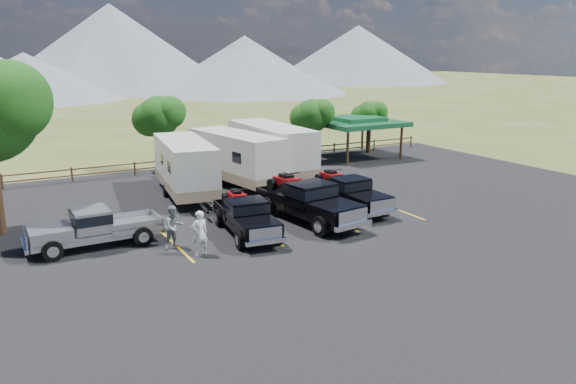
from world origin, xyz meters
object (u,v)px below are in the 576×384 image
trailer_left (185,167)px  pickup_silver (95,227)px  rig_center (307,200)px  person_a (200,233)px  rig_left (246,215)px  person_b (174,227)px  trailer_center (237,158)px  rig_right (347,192)px  trailer_right (271,151)px  pavilion (356,122)px

trailer_left → pickup_silver: bearing=-126.0°
rig_center → person_a: bearing=-169.6°
rig_left → person_b: 3.45m
trailer_left → rig_left: bearing=-81.2°
person_a → rig_left: bearing=-152.4°
trailer_center → rig_right: bearing=-78.5°
rig_left → person_a: bearing=-142.3°
rig_left → trailer_right: size_ratio=0.57×
pavilion → person_a: size_ratio=3.27×
pavilion → trailer_left: trailer_left is taller
pickup_silver → person_a: person_a is taller
rig_left → rig_right: size_ratio=0.98×
rig_left → person_a: (-2.80, -1.63, 0.06)m
person_a → person_b: 1.52m
rig_right → pavilion: bearing=51.5°
trailer_left → trailer_right: (6.45, 1.79, 0.14)m
trailer_center → pickup_silver: (-9.85, -7.44, -0.83)m
rig_center → person_b: bearing=177.9°
trailer_center → person_a: trailer_center is taller
rig_center → trailer_right: 9.82m
rig_left → person_a: person_a is taller
pickup_silver → person_b: size_ratio=3.07×
rig_right → person_a: (-9.21, -2.83, 0.02)m
pickup_silver → person_a: bearing=47.4°
trailer_left → pickup_silver: size_ratio=1.64×
rig_right → trailer_right: size_ratio=0.58×
pickup_silver → person_b: person_b is taller
pavilion → trailer_right: (-9.36, -3.68, -0.92)m
rig_right → person_b: 9.96m
rig_left → rig_center: (3.49, 0.37, 0.17)m
trailer_left → person_a: 9.97m
trailer_left → person_a: trailer_left is taller
trailer_center → trailer_right: (2.81, 0.81, 0.12)m
trailer_right → pickup_silver: bearing=-146.8°
trailer_right → pickup_silver: trailer_right is taller
rig_center → rig_right: size_ratio=1.16×
trailer_right → person_b: (-9.77, -9.99, -0.90)m
trailer_right → person_b: trailer_right is taller
trailer_center → rig_left: bearing=-120.5°
rig_left → rig_right: 6.52m
person_b → rig_center: bearing=-5.1°
pavilion → person_b: bearing=-144.4°
pavilion → trailer_right: size_ratio=0.62×
trailer_left → person_b: trailer_left is taller
rig_center → person_a: size_ratio=3.57×
person_b → rig_left: bearing=-6.0°
rig_left → trailer_center: size_ratio=0.60×
rig_left → pickup_silver: (-6.34, 1.49, -0.01)m
person_a → rig_center: bearing=-165.1°
trailer_right → pickup_silver: 15.14m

